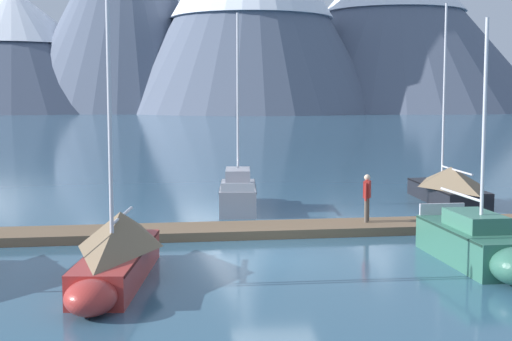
{
  "coord_description": "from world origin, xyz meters",
  "views": [
    {
      "loc": [
        -2.57,
        -21.19,
        4.78
      ],
      "look_at": [
        0.0,
        6.0,
        2.0
      ],
      "focal_mm": 52.26,
      "sensor_mm": 36.0,
      "label": 1
    }
  ],
  "objects_px": {
    "sailboat_second_berth": "(117,249)",
    "sailboat_far_berth": "(447,185)",
    "sailboat_mid_dock_port": "(238,192)",
    "sailboat_mid_dock_starboard": "(480,245)",
    "person_on_dock": "(367,195)"
  },
  "relations": [
    {
      "from": "sailboat_second_berth",
      "to": "person_on_dock",
      "type": "relative_size",
      "value": 5.33
    },
    {
      "from": "sailboat_mid_dock_port",
      "to": "sailboat_mid_dock_starboard",
      "type": "bearing_deg",
      "value": -62.0
    },
    {
      "from": "sailboat_mid_dock_port",
      "to": "sailboat_mid_dock_starboard",
      "type": "relative_size",
      "value": 1.19
    },
    {
      "from": "sailboat_mid_dock_starboard",
      "to": "sailboat_far_berth",
      "type": "xyz_separation_m",
      "value": [
        3.44,
        12.26,
        0.16
      ]
    },
    {
      "from": "sailboat_second_berth",
      "to": "sailboat_mid_dock_starboard",
      "type": "xyz_separation_m",
      "value": [
        9.93,
        0.75,
        -0.22
      ]
    },
    {
      "from": "sailboat_second_berth",
      "to": "sailboat_far_berth",
      "type": "bearing_deg",
      "value": 44.2
    },
    {
      "from": "sailboat_second_berth",
      "to": "sailboat_mid_dock_port",
      "type": "bearing_deg",
      "value": 71.8
    },
    {
      "from": "sailboat_mid_dock_starboard",
      "to": "person_on_dock",
      "type": "relative_size",
      "value": 4.06
    },
    {
      "from": "sailboat_mid_dock_port",
      "to": "sailboat_mid_dock_starboard",
      "type": "height_order",
      "value": "sailboat_mid_dock_port"
    },
    {
      "from": "sailboat_mid_dock_port",
      "to": "person_on_dock",
      "type": "bearing_deg",
      "value": -52.59
    },
    {
      "from": "sailboat_mid_dock_starboard",
      "to": "sailboat_far_berth",
      "type": "distance_m",
      "value": 12.73
    },
    {
      "from": "sailboat_far_berth",
      "to": "sailboat_second_berth",
      "type": "bearing_deg",
      "value": -135.8
    },
    {
      "from": "sailboat_second_berth",
      "to": "sailboat_mid_dock_port",
      "type": "height_order",
      "value": "sailboat_second_berth"
    },
    {
      "from": "sailboat_mid_dock_starboard",
      "to": "person_on_dock",
      "type": "distance_m",
      "value": 6.09
    },
    {
      "from": "sailboat_mid_dock_port",
      "to": "sailboat_second_berth",
      "type": "bearing_deg",
      "value": -108.2
    }
  ]
}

